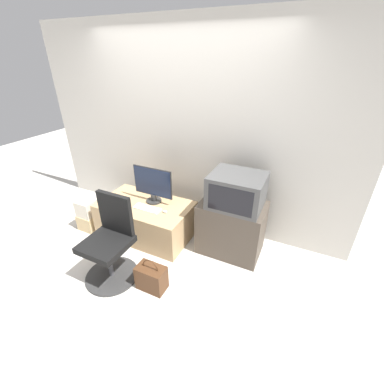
% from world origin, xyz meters
% --- Properties ---
extents(ground_plane, '(12.00, 12.00, 0.00)m').
position_xyz_m(ground_plane, '(0.00, 0.00, 0.00)').
color(ground_plane, beige).
extents(wall_back, '(4.40, 0.05, 2.60)m').
position_xyz_m(wall_back, '(0.00, 1.32, 1.30)').
color(wall_back, beige).
rests_on(wall_back, ground_plane).
extents(desk, '(1.21, 0.70, 0.47)m').
position_xyz_m(desk, '(-0.27, 0.72, 0.24)').
color(desk, tan).
rests_on(desk, ground_plane).
extents(side_stand, '(0.75, 0.51, 0.67)m').
position_xyz_m(side_stand, '(0.86, 0.90, 0.33)').
color(side_stand, '#4C4238').
rests_on(side_stand, ground_plane).
extents(main_monitor, '(0.56, 0.20, 0.48)m').
position_xyz_m(main_monitor, '(-0.20, 0.83, 0.72)').
color(main_monitor, '#2D2D2D').
rests_on(main_monitor, desk).
extents(keyboard, '(0.36, 0.13, 0.01)m').
position_xyz_m(keyboard, '(-0.17, 0.63, 0.48)').
color(keyboard, white).
rests_on(keyboard, desk).
extents(mouse, '(0.06, 0.04, 0.03)m').
position_xyz_m(mouse, '(0.07, 0.66, 0.49)').
color(mouse, silver).
rests_on(mouse, desk).
extents(crt_tv, '(0.59, 0.50, 0.38)m').
position_xyz_m(crt_tv, '(0.89, 0.89, 0.86)').
color(crt_tv, '#474747').
rests_on(crt_tv, side_stand).
extents(office_chair, '(0.57, 0.57, 0.95)m').
position_xyz_m(office_chair, '(-0.18, -0.05, 0.40)').
color(office_chair, '#333333').
rests_on(office_chair, ground_plane).
extents(cardboard_box_lower, '(0.26, 0.25, 0.22)m').
position_xyz_m(cardboard_box_lower, '(-1.07, 0.48, 0.11)').
color(cardboard_box_lower, '#D1B27F').
rests_on(cardboard_box_lower, ground_plane).
extents(cardboard_box_upper, '(0.24, 0.23, 0.23)m').
position_xyz_m(cardboard_box_upper, '(-1.07, 0.48, 0.34)').
color(cardboard_box_upper, beige).
rests_on(cardboard_box_upper, cardboard_box_lower).
extents(handbag, '(0.31, 0.18, 0.38)m').
position_xyz_m(handbag, '(0.31, -0.04, 0.14)').
color(handbag, '#4C2D19').
rests_on(handbag, ground_plane).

